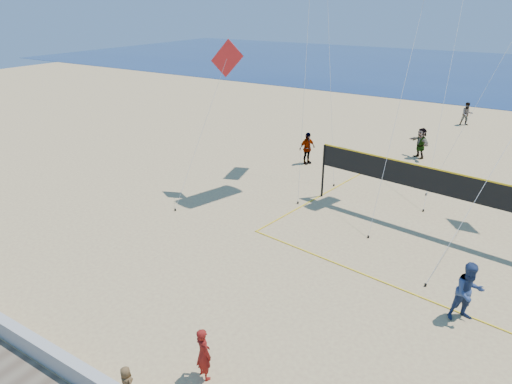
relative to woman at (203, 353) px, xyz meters
The scene contains 10 objects.
ground 1.62m from the woman, 52.60° to the left, with size 120.00×120.00×0.00m, color tan.
ocean 63.15m from the woman, 89.21° to the left, with size 140.00×50.00×0.03m, color navy.
woman is the anchor object (origin of this frame).
toddler 2.03m from the woman, 109.12° to the right, with size 0.43×0.28×0.88m, color brown.
bystander_a 7.98m from the woman, 49.22° to the left, with size 0.94×0.73×1.93m, color navy.
far_person_0 17.11m from the woman, 107.77° to the left, with size 1.11×0.46×1.89m, color gray.
far_person_1 20.97m from the woman, 89.68° to the left, with size 1.73×0.55×1.87m, color gray.
far_person_3 30.93m from the woman, 87.94° to the left, with size 0.85×0.66×1.75m, color gray.
volleyball_net 11.95m from the woman, 77.84° to the left, with size 11.38×11.26×2.70m.
kite_3 13.65m from the woman, 122.87° to the left, with size 1.78×3.66×7.36m.
Camera 1 is at (5.06, -8.01, 8.98)m, focal length 32.00 mm.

